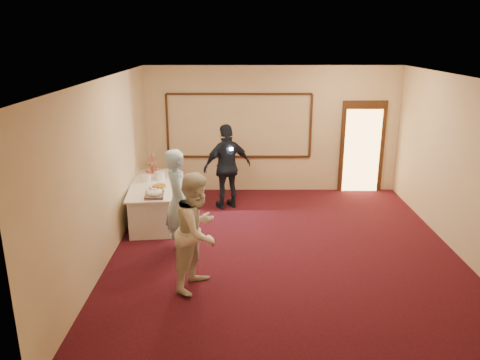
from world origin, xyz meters
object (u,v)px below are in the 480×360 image
Objects in this scene: cupcake_stand at (152,165)px; tart at (159,187)px; man at (178,202)px; plate_stack_b at (160,176)px; plate_stack_a at (147,179)px; buffet_table at (153,201)px; pavlova_tray at (154,193)px; guest at (227,167)px; woman at (198,231)px.

cupcake_stand is 1.54× the size of tart.
tart is 1.38m from man.
plate_stack_a is at bearing -146.34° from plate_stack_b.
man is (0.74, -1.55, 0.54)m from buffet_table.
plate_stack_a is 0.51m from tart.
guest is at bearing 49.37° from pavlova_tray.
man is 1.00× the size of guest.
plate_stack_a is (0.01, -0.76, -0.09)m from cupcake_stand.
woman is at bearing -62.79° from pavlova_tray.
pavlova_tray is 1.74m from cupcake_stand.
plate_stack_a is at bearing 108.95° from pavlova_tray.
guest is at bearing -5.88° from cupcake_stand.
tart is (0.00, 0.55, -0.05)m from pavlova_tray.
woman is (0.96, -2.42, 0.10)m from tart.
woman reaches higher than tart.
guest reaches higher than pavlova_tray.
tart is at bearing 89.96° from pavlova_tray.
plate_stack_b is at bearing 65.30° from buffet_table.
plate_stack_a is (-0.13, 0.11, 0.46)m from buffet_table.
plate_stack_a is 0.88× the size of plate_stack_b.
guest is (1.64, 0.59, 0.09)m from plate_stack_a.
guest is (0.36, 3.41, 0.04)m from woman.
plate_stack_b is (0.13, 0.28, 0.47)m from buffet_table.
plate_stack_a is 0.10× the size of guest.
buffet_table is at bearing 45.76° from woman.
buffet_table is 1.80m from man.
plate_stack_a is at bearing 129.23° from tart.
plate_stack_b is at bearing -7.73° from guest.
guest reaches higher than buffet_table.
man is at bearing -53.09° from pavlova_tray.
buffet_table is at bearing 103.28° from pavlova_tray.
cupcake_stand is (-0.14, 0.87, 0.55)m from buffet_table.
woman is (1.03, -2.98, 0.04)m from plate_stack_b.
plate_stack_b is 0.69× the size of tart.
guest is (1.66, -0.17, -0.00)m from cupcake_stand.
buffet_table is at bearing 124.42° from tart.
plate_stack_a is 3.09m from woman.
tart is at bearing -50.77° from plate_stack_a.
tart is at bearing 44.27° from woman.
woman is at bearing -65.44° from plate_stack_a.
buffet_table is at bearing -40.68° from plate_stack_a.
man is at bearing -62.55° from plate_stack_a.
buffet_table is at bearing -80.91° from cupcake_stand.
plate_stack_b is at bearing 96.95° from tart.
plate_stack_b is 0.11× the size of man.
buffet_table is 5.03× the size of cupcake_stand.
plate_stack_b is at bearing 33.66° from plate_stack_a.
tart is 0.17× the size of woman.
cupcake_stand is at bearing 90.98° from plate_stack_a.
woman reaches higher than plate_stack_a.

